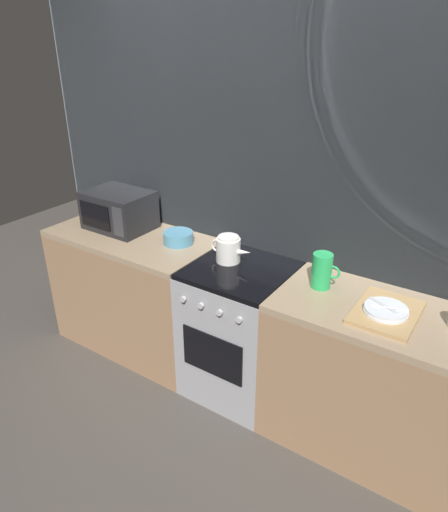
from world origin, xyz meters
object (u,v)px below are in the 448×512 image
stove_unit (239,330)px  pitcher (322,271)px  mixing_bowl (178,238)px  dish_pile (386,311)px  microwave (119,210)px  kettle (228,249)px

stove_unit → pitcher: bearing=7.1°
mixing_bowl → dish_pile: mixing_bowl is taller
microwave → dish_pile: microwave is taller
kettle → pitcher: size_ratio=1.42×
stove_unit → dish_pile: dish_pile is taller
microwave → pitcher: (1.55, -0.00, -0.03)m
microwave → mixing_bowl: size_ratio=2.30×
microwave → dish_pile: 1.94m
dish_pile → pitcher: bearing=168.1°
kettle → pitcher: pitcher is taller
stove_unit → dish_pile: (0.87, -0.02, 0.47)m
mixing_bowl → dish_pile: size_ratio=0.50×
pitcher → dish_pile: 0.40m
microwave → pitcher: microwave is taller
stove_unit → microwave: (-1.06, 0.06, 0.59)m
microwave → kettle: 0.95m
dish_pile → kettle: bearing=176.3°
microwave → kettle: bearing=-1.2°
stove_unit → pitcher: (0.49, 0.06, 0.55)m
pitcher → dish_pile: size_ratio=0.50×
microwave → kettle: size_ratio=1.62×
mixing_bowl → kettle: bearing=-5.4°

